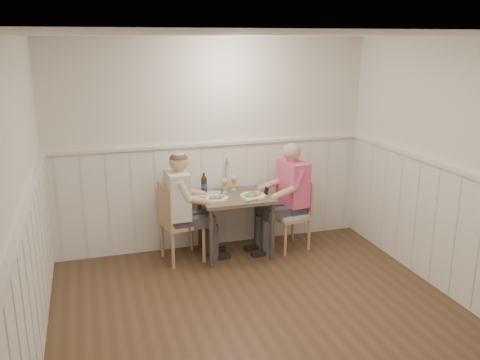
{
  "coord_description": "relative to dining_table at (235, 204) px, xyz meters",
  "views": [
    {
      "loc": [
        -1.49,
        -3.75,
        2.57
      ],
      "look_at": [
        0.17,
        1.64,
        1.0
      ],
      "focal_mm": 38.0,
      "sensor_mm": 36.0,
      "label": 1
    }
  ],
  "objects": [
    {
      "name": "ground_plane",
      "position": [
        -0.17,
        -1.84,
        -0.64
      ],
      "size": [
        4.5,
        4.5,
        0.0
      ],
      "primitive_type": "plane",
      "color": "#4A3220"
    },
    {
      "name": "room_shell",
      "position": [
        -0.17,
        -1.84,
        0.87
      ],
      "size": [
        4.04,
        4.54,
        2.6
      ],
      "color": "silver",
      "rests_on": "ground"
    },
    {
      "name": "wainscot",
      "position": [
        -0.17,
        -1.15,
        0.04
      ],
      "size": [
        4.0,
        4.49,
        1.34
      ],
      "color": "white",
      "rests_on": "ground"
    },
    {
      "name": "dining_table",
      "position": [
        0.0,
        0.0,
        0.0
      ],
      "size": [
        0.85,
        0.7,
        0.75
      ],
      "color": "brown",
      "rests_on": "ground"
    },
    {
      "name": "chair_right",
      "position": [
        0.76,
        -0.02,
        -0.17
      ],
      "size": [
        0.49,
        0.49,
        0.88
      ],
      "color": "tan",
      "rests_on": "ground"
    },
    {
      "name": "chair_left",
      "position": [
        -0.71,
        0.02,
        -0.13
      ],
      "size": [
        0.52,
        0.52,
        0.95
      ],
      "color": "tan",
      "rests_on": "ground"
    },
    {
      "name": "man_in_pink",
      "position": [
        0.71,
        0.0,
        -0.07
      ],
      "size": [
        0.67,
        0.47,
        1.38
      ],
      "color": "#3F3F47",
      "rests_on": "ground"
    },
    {
      "name": "diner_cream",
      "position": [
        -0.66,
        -0.02,
        -0.07
      ],
      "size": [
        0.63,
        0.44,
        1.36
      ],
      "color": "#3F3F47",
      "rests_on": "ground"
    },
    {
      "name": "plate_man",
      "position": [
        0.18,
        -0.1,
        0.13
      ],
      "size": [
        0.31,
        0.31,
        0.08
      ],
      "color": "white",
      "rests_on": "dining_table"
    },
    {
      "name": "plate_diner",
      "position": [
        -0.25,
        -0.06,
        0.13
      ],
      "size": [
        0.26,
        0.26,
        0.07
      ],
      "color": "white",
      "rests_on": "dining_table"
    },
    {
      "name": "beer_glass_a",
      "position": [
        0.06,
        0.25,
        0.22
      ],
      "size": [
        0.07,
        0.07,
        0.17
      ],
      "color": "silver",
      "rests_on": "dining_table"
    },
    {
      "name": "beer_glass_b",
      "position": [
        -0.08,
        0.17,
        0.22
      ],
      "size": [
        0.07,
        0.07,
        0.17
      ],
      "color": "silver",
      "rests_on": "dining_table"
    },
    {
      "name": "beer_bottle",
      "position": [
        -0.33,
        0.2,
        0.22
      ],
      "size": [
        0.07,
        0.07,
        0.26
      ],
      "color": "#301D0C",
      "rests_on": "dining_table"
    },
    {
      "name": "rolled_napkin",
      "position": [
        0.13,
        -0.25,
        0.13
      ],
      "size": [
        0.18,
        0.08,
        0.04
      ],
      "color": "white",
      "rests_on": "dining_table"
    },
    {
      "name": "grass_vase",
      "position": [
        -0.04,
        0.31,
        0.3
      ],
      "size": [
        0.05,
        0.05,
        0.44
      ],
      "color": "silver",
      "rests_on": "dining_table"
    },
    {
      "name": "gingham_mat",
      "position": [
        -0.32,
        0.17,
        0.11
      ],
      "size": [
        0.4,
        0.36,
        0.01
      ],
      "color": "#5B83C3",
      "rests_on": "dining_table"
    }
  ]
}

